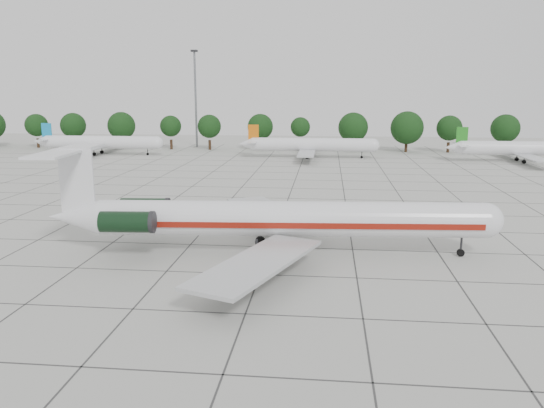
% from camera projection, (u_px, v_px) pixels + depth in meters
% --- Properties ---
extents(ground, '(260.00, 260.00, 0.00)m').
position_uv_depth(ground, '(270.00, 247.00, 51.94)').
color(ground, '#B4B5AD').
rests_on(ground, ground).
extents(apron_joints, '(170.00, 170.00, 0.02)m').
position_uv_depth(apron_joints, '(283.00, 213.00, 66.53)').
color(apron_joints, '#383838').
rests_on(apron_joints, ground).
extents(main_airliner, '(42.07, 32.99, 9.86)m').
position_uv_depth(main_airliner, '(265.00, 218.00, 48.93)').
color(main_airliner, silver).
rests_on(main_airliner, ground).
extents(bg_airliner_b, '(28.24, 27.20, 7.40)m').
position_uv_depth(bg_airliner_b, '(101.00, 142.00, 125.84)').
color(bg_airliner_b, silver).
rests_on(bg_airliner_b, ground).
extents(bg_airliner_c, '(28.24, 27.20, 7.40)m').
position_uv_depth(bg_airliner_c, '(311.00, 145.00, 120.15)').
color(bg_airliner_c, silver).
rests_on(bg_airliner_c, ground).
extents(bg_airliner_d, '(28.24, 27.20, 7.40)m').
position_uv_depth(bg_airliner_d, '(525.00, 149.00, 112.47)').
color(bg_airliner_d, silver).
rests_on(bg_airliner_d, ground).
extents(tree_line, '(249.86, 8.44, 10.22)m').
position_uv_depth(tree_line, '(260.00, 127.00, 134.53)').
color(tree_line, '#332114').
rests_on(tree_line, ground).
extents(floodlight_mast, '(1.60, 1.60, 25.45)m').
position_uv_depth(floodlight_mast, '(195.00, 93.00, 141.45)').
color(floodlight_mast, slate).
rests_on(floodlight_mast, ground).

